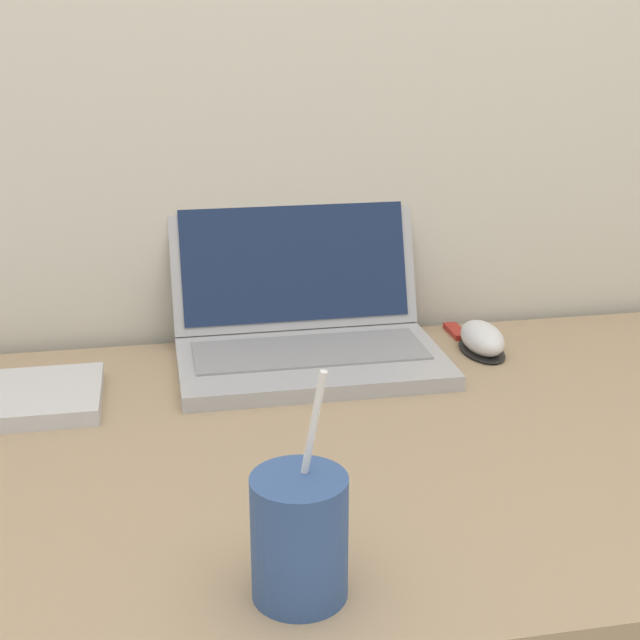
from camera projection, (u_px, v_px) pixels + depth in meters
laptop at (304, 313)px, 1.22m from camera, size 0.35×0.30×0.25m
drink_cup at (299, 534)px, 0.71m from camera, size 0.08×0.08×0.20m
computer_mouse at (482, 340)px, 1.24m from camera, size 0.06×0.11×0.04m
usb_stick at (456, 331)px, 1.32m from camera, size 0.02×0.06×0.01m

